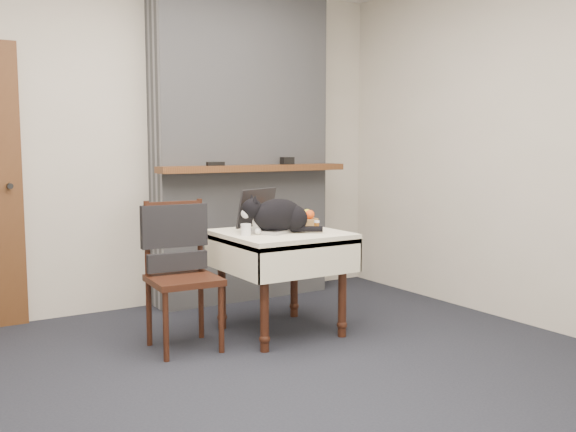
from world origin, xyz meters
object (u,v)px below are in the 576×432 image
cat (279,216)px  pill_bottle (317,226)px  side_table (281,248)px  fruit_basket (303,220)px  laptop (268,220)px  chair (178,254)px  cream_jar (246,230)px

cat → pill_bottle: size_ratio=6.68×
side_table → fruit_basket: size_ratio=3.50×
laptop → chair: 0.67m
pill_bottle → fruit_basket: fruit_basket is taller
side_table → cat: size_ratio=1.53×
cream_jar → fruit_basket: 0.56m
laptop → cream_jar: (-0.24, -0.14, -0.03)m
side_table → cream_jar: (-0.29, -0.04, 0.15)m
pill_bottle → chair: 0.94m
pill_bottle → chair: size_ratio=0.08×
side_table → laptop: bearing=115.0°
cat → chair: size_ratio=0.55×
pill_bottle → cat: bearing=159.3°
laptop → fruit_basket: 0.30m
cat → cream_jar: size_ratio=6.63×
pill_bottle → chair: chair is taller
side_table → laptop: size_ratio=1.61×
side_table → cat: (-0.03, -0.04, 0.23)m
laptop → chair: size_ratio=0.52×
fruit_basket → chair: 0.96m
cream_jar → chair: size_ratio=0.08×
cream_jar → chair: chair is taller
side_table → pill_bottle: (0.21, -0.13, 0.15)m
side_table → cream_jar: cream_jar is taller
cat → fruit_basket: 0.33m
fruit_basket → side_table: bearing=-156.4°
cream_jar → pill_bottle: 0.50m
cat → laptop: bearing=107.7°
laptop → pill_bottle: bearing=-66.3°
fruit_basket → chair: chair is taller
pill_bottle → chair: bearing=165.0°
cream_jar → chair: bearing=159.3°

